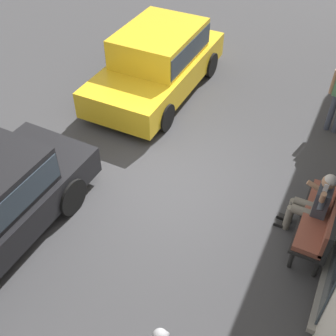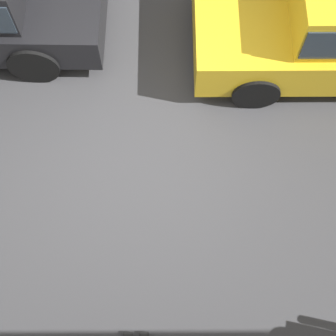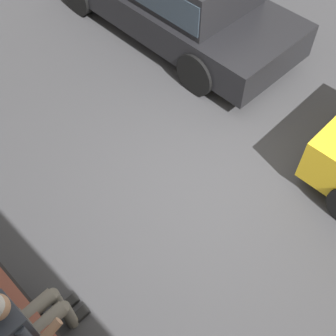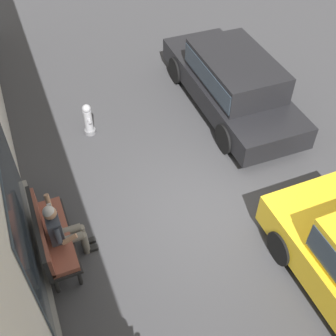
# 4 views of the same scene
# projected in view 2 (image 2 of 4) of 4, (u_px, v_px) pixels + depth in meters

# --- Properties ---
(ground_plane) EXTENTS (60.00, 60.00, 0.00)m
(ground_plane) POSITION_uv_depth(u_px,v_px,m) (140.00, 156.00, 6.58)
(ground_plane) COLOR #38383A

